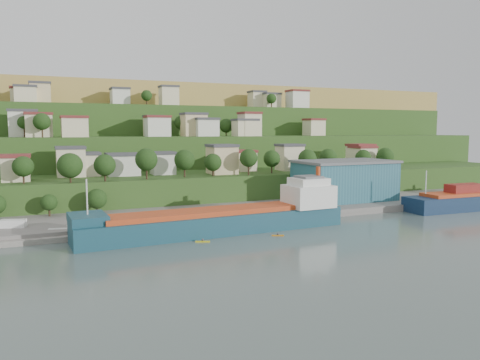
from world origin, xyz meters
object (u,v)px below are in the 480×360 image
cargo_ship_near (225,221)px  warehouse (344,180)px  caravan (13,225)px  kayak_orange (278,235)px

cargo_ship_near → warehouse: 54.97m
caravan → cargo_ship_near: bearing=-1.5°
cargo_ship_near → caravan: 49.09m
caravan → kayak_orange: size_ratio=2.01×
cargo_ship_near → warehouse: (50.07, 21.95, 5.73)m
caravan → kayak_orange: caravan is taller
kayak_orange → cargo_ship_near: bearing=162.6°
cargo_ship_near → warehouse: size_ratio=2.13×
warehouse → caravan: warehouse is taller
warehouse → cargo_ship_near: bearing=-156.9°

